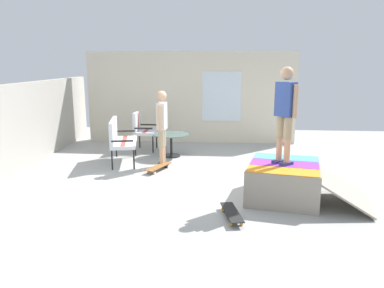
# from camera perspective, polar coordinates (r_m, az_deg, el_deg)

# --- Properties ---
(ground_plane) EXTENTS (12.00, 12.00, 0.10)m
(ground_plane) POSITION_cam_1_polar(r_m,az_deg,el_deg) (7.54, 1.09, -5.99)
(ground_plane) COLOR #A8A8A3
(back_wall_cinderblock) EXTENTS (9.00, 0.20, 1.86)m
(back_wall_cinderblock) POSITION_cam_1_polar(r_m,az_deg,el_deg) (8.53, -26.80, 1.61)
(back_wall_cinderblock) COLOR #ADA89E
(back_wall_cinderblock) RESTS_ON ground_plane
(house_facade) EXTENTS (0.23, 6.00, 2.60)m
(house_facade) POSITION_cam_1_polar(r_m,az_deg,el_deg) (11.03, -0.15, 7.02)
(house_facade) COLOR beige
(house_facade) RESTS_ON ground_plane
(skate_ramp) EXTENTS (1.71, 2.21, 0.62)m
(skate_ramp) POSITION_cam_1_polar(r_m,az_deg,el_deg) (6.73, 13.88, -5.42)
(skate_ramp) COLOR gray
(skate_ramp) RESTS_ON ground_plane
(patio_bench) EXTENTS (1.33, 0.79, 1.02)m
(patio_bench) POSITION_cam_1_polar(r_m,az_deg,el_deg) (8.90, -10.92, 1.06)
(patio_bench) COLOR black
(patio_bench) RESTS_ON ground_plane
(patio_chair_near_house) EXTENTS (0.62, 0.55, 1.02)m
(patio_chair_near_house) POSITION_cam_1_polar(r_m,az_deg,el_deg) (10.11, -7.60, 2.49)
(patio_chair_near_house) COLOR black
(patio_chair_near_house) RESTS_ON ground_plane
(patio_table) EXTENTS (0.90, 0.90, 0.57)m
(patio_table) POSITION_cam_1_polar(r_m,az_deg,el_deg) (9.39, -3.15, 0.54)
(patio_table) COLOR black
(patio_table) RESTS_ON ground_plane
(person_watching) EXTENTS (0.48, 0.26, 1.69)m
(person_watching) POSITION_cam_1_polar(r_m,az_deg,el_deg) (8.41, -4.54, 3.19)
(person_watching) COLOR black
(person_watching) RESTS_ON ground_plane
(person_skater) EXTENTS (0.38, 0.36, 1.62)m
(person_skater) POSITION_cam_1_polar(r_m,az_deg,el_deg) (6.44, 13.83, 5.15)
(person_skater) COLOR navy
(person_skater) RESTS_ON skate_ramp
(skateboard_by_bench) EXTENTS (0.82, 0.49, 0.10)m
(skateboard_by_bench) POSITION_cam_1_polar(r_m,az_deg,el_deg) (8.25, -5.07, -3.43)
(skateboard_by_bench) COLOR brown
(skateboard_by_bench) RESTS_ON ground_plane
(skateboard_spare) EXTENTS (0.82, 0.36, 0.10)m
(skateboard_spare) POSITION_cam_1_polar(r_m,az_deg,el_deg) (5.84, 5.99, -10.22)
(skateboard_spare) COLOR black
(skateboard_spare) RESTS_ON ground_plane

